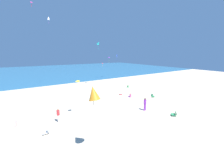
% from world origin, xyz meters
% --- Properties ---
extents(ground_plane, '(120.00, 120.00, 0.00)m').
position_xyz_m(ground_plane, '(0.00, 10.00, 0.00)').
color(ground_plane, beige).
extents(ocean_water, '(120.00, 60.00, 0.05)m').
position_xyz_m(ocean_water, '(0.00, 55.28, 0.03)').
color(ocean_water, teal).
rests_on(ocean_water, ground_plane).
extents(beach_chair_mid_beach, '(0.72, 0.67, 0.59)m').
position_xyz_m(beach_chair_mid_beach, '(8.82, 6.00, 0.27)').
color(beach_chair_mid_beach, '#2D9956').
rests_on(beach_chair_mid_beach, ground_plane).
extents(beach_chair_near_camera, '(0.63, 0.58, 0.57)m').
position_xyz_m(beach_chair_near_camera, '(-8.45, 3.85, 0.25)').
color(beach_chair_near_camera, white).
rests_on(beach_chair_near_camera, ground_plane).
extents(beach_chair_far_left, '(0.85, 0.85, 0.57)m').
position_xyz_m(beach_chair_far_left, '(5.21, -0.49, 0.27)').
color(beach_chair_far_left, '#2D9956').
rests_on(beach_chair_far_left, ground_plane).
extents(cooler_box, '(0.48, 0.35, 0.23)m').
position_xyz_m(cooler_box, '(5.01, 10.15, 0.11)').
color(cooler_box, red).
rests_on(cooler_box, ground_plane).
extents(person_0, '(0.43, 0.60, 0.68)m').
position_xyz_m(person_0, '(5.57, 8.13, 0.25)').
color(person_0, '#D8599E').
rests_on(person_0, ground_plane).
extents(person_1, '(0.42, 0.42, 1.56)m').
position_xyz_m(person_1, '(-6.93, 5.70, 0.90)').
color(person_1, white).
rests_on(person_1, ground_plane).
extents(person_2, '(0.41, 0.65, 0.78)m').
position_xyz_m(person_2, '(-0.13, 10.11, 0.29)').
color(person_2, purple).
rests_on(person_2, ground_plane).
extents(person_3, '(0.51, 0.58, 0.65)m').
position_xyz_m(person_3, '(9.68, 13.78, 0.24)').
color(person_3, green).
rests_on(person_3, ground_plane).
extents(person_4, '(0.35, 0.35, 1.71)m').
position_xyz_m(person_4, '(3.43, 2.67, 0.99)').
color(person_4, purple).
rests_on(person_4, ground_plane).
extents(kite_blue, '(0.77, 0.66, 1.81)m').
position_xyz_m(kite_blue, '(12.91, 22.64, 6.85)').
color(kite_blue, blue).
extents(kite_red, '(0.58, 0.56, 1.28)m').
position_xyz_m(kite_red, '(10.98, 27.43, 4.57)').
color(kite_red, red).
extents(kite_orange, '(1.04, 1.21, 1.51)m').
position_xyz_m(kite_orange, '(-5.71, -0.87, 4.69)').
color(kite_orange, orange).
extents(kite_yellow, '(0.49, 0.39, 1.37)m').
position_xyz_m(kite_yellow, '(-4.44, 6.07, 4.30)').
color(kite_yellow, yellow).
extents(kite_white, '(0.79, 0.75, 1.54)m').
position_xyz_m(kite_white, '(-3.95, 25.01, 15.25)').
color(kite_white, white).
extents(kite_magenta, '(0.48, 0.49, 0.77)m').
position_xyz_m(kite_magenta, '(-7.87, 15.42, 15.11)').
color(kite_magenta, '#DB3DA8').
extents(kite_purple, '(0.60, 0.81, 1.87)m').
position_xyz_m(kite_purple, '(12.55, 26.32, 6.40)').
color(kite_purple, purple).
extents(kite_teal, '(1.00, 1.06, 1.84)m').
position_xyz_m(kite_teal, '(5.32, 19.24, 9.87)').
color(kite_teal, '#1EADAD').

